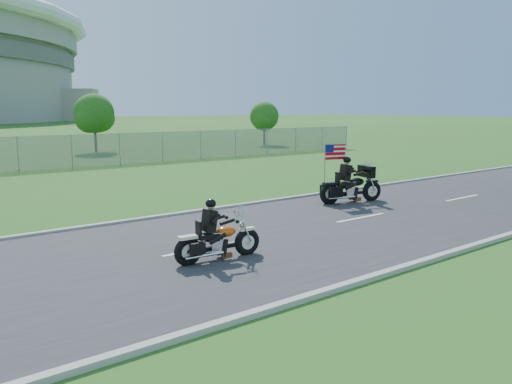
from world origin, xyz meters
TOP-DOWN VIEW (x-y plane):
  - ground at (0.00, 0.00)m, footprint 420.00×420.00m
  - road at (0.00, 0.00)m, footprint 120.00×8.00m
  - curb_north at (0.00, 4.05)m, footprint 120.00×0.18m
  - curb_south at (0.00, -4.05)m, footprint 120.00×0.18m
  - tree_fence_near at (6.04, 30.04)m, footprint 3.52×3.28m
  - tree_fence_far at (22.04, 28.03)m, footprint 3.08×2.87m
  - motorcycle_lead at (-2.18, -1.00)m, footprint 2.24×0.65m
  - motorcycle_follow at (5.80, 2.08)m, footprint 2.61×1.19m

SIDE VIEW (x-z plane):
  - ground at x=0.00m, z-range 0.00..0.00m
  - road at x=0.00m, z-range 0.00..0.04m
  - curb_north at x=0.00m, z-range -0.01..0.11m
  - curb_south at x=0.00m, z-range -0.01..0.11m
  - motorcycle_lead at x=-2.18m, z-range -0.27..1.23m
  - motorcycle_follow at x=5.80m, z-range -0.50..1.72m
  - tree_fence_far at x=22.04m, z-range 0.54..4.74m
  - tree_fence_near at x=6.04m, z-range 0.60..5.35m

